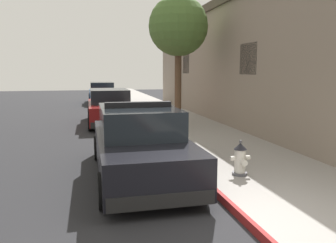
{
  "coord_description": "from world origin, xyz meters",
  "views": [
    {
      "loc": [
        -2.35,
        -4.29,
        2.35
      ],
      "look_at": [
        -0.24,
        4.6,
        1.0
      ],
      "focal_mm": 36.24,
      "sensor_mm": 36.0,
      "label": 1
    }
  ],
  "objects_px": {
    "parked_car_silver_ahead": "(110,108)",
    "parked_car_dark_far": "(102,93)",
    "fire_hydrant": "(240,159)",
    "street_tree": "(178,27)",
    "police_cruiser": "(139,143)"
  },
  "relations": [
    {
      "from": "fire_hydrant",
      "to": "street_tree",
      "type": "relative_size",
      "value": 0.15
    },
    {
      "from": "parked_car_dark_far",
      "to": "street_tree",
      "type": "height_order",
      "value": "street_tree"
    },
    {
      "from": "parked_car_silver_ahead",
      "to": "street_tree",
      "type": "xyz_separation_m",
      "value": [
        2.69,
        -1.9,
        3.37
      ]
    },
    {
      "from": "parked_car_dark_far",
      "to": "police_cruiser",
      "type": "bearing_deg",
      "value": -89.84
    },
    {
      "from": "parked_car_dark_far",
      "to": "fire_hydrant",
      "type": "relative_size",
      "value": 6.37
    },
    {
      "from": "police_cruiser",
      "to": "parked_car_silver_ahead",
      "type": "distance_m",
      "value": 7.99
    },
    {
      "from": "parked_car_silver_ahead",
      "to": "fire_hydrant",
      "type": "height_order",
      "value": "parked_car_silver_ahead"
    },
    {
      "from": "fire_hydrant",
      "to": "street_tree",
      "type": "xyz_separation_m",
      "value": [
        0.5,
        7.03,
        3.62
      ]
    },
    {
      "from": "parked_car_dark_far",
      "to": "street_tree",
      "type": "xyz_separation_m",
      "value": [
        2.59,
        -12.29,
        3.37
      ]
    },
    {
      "from": "parked_car_silver_ahead",
      "to": "police_cruiser",
      "type": "bearing_deg",
      "value": -88.93
    },
    {
      "from": "police_cruiser",
      "to": "parked_car_dark_far",
      "type": "xyz_separation_m",
      "value": [
        -0.05,
        18.38,
        -0.0
      ]
    },
    {
      "from": "parked_car_silver_ahead",
      "to": "street_tree",
      "type": "relative_size",
      "value": 0.93
    },
    {
      "from": "parked_car_silver_ahead",
      "to": "parked_car_dark_far",
      "type": "xyz_separation_m",
      "value": [
        0.1,
        10.39,
        0.0
      ]
    },
    {
      "from": "police_cruiser",
      "to": "parked_car_silver_ahead",
      "type": "bearing_deg",
      "value": 91.07
    },
    {
      "from": "police_cruiser",
      "to": "street_tree",
      "type": "relative_size",
      "value": 0.93
    }
  ]
}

